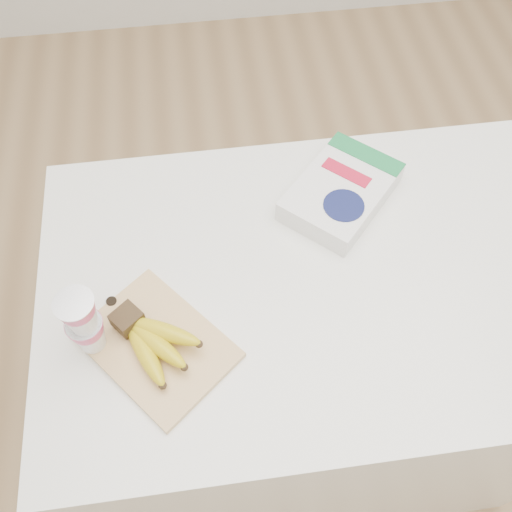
{
  "coord_description": "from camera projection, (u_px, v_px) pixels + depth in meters",
  "views": [
    {
      "loc": [
        -0.19,
        -0.55,
        1.74
      ],
      "look_at": [
        -0.11,
        0.03,
        0.84
      ],
      "focal_mm": 40.0,
      "sensor_mm": 36.0,
      "label": 1
    }
  ],
  "objects": [
    {
      "name": "cereal_box",
      "position": [
        341.0,
        192.0,
        1.18
      ],
      "size": [
        0.28,
        0.29,
        0.05
      ],
      "rotation": [
        0.0,
        0.0,
        -0.74
      ],
      "color": "white",
      "rests_on": "table"
    },
    {
      "name": "cutting_board",
      "position": [
        157.0,
        345.0,
        1.01
      ],
      "size": [
        0.31,
        0.32,
        0.01
      ],
      "primitive_type": "cube",
      "rotation": [
        0.0,
        0.0,
        0.69
      ],
      "color": "#E8B67F",
      "rests_on": "table"
    },
    {
      "name": "yogurt_stack",
      "position": [
        83.0,
        322.0,
        0.94
      ],
      "size": [
        0.07,
        0.07,
        0.15
      ],
      "color": "white",
      "rests_on": "cutting_board"
    },
    {
      "name": "bananas",
      "position": [
        152.0,
        340.0,
        0.98
      ],
      "size": [
        0.17,
        0.17,
        0.05
      ],
      "color": "#382816",
      "rests_on": "cutting_board"
    },
    {
      "name": "room",
      "position": [
        360.0,
        20.0,
        0.63
      ],
      "size": [
        4.0,
        4.0,
        4.0
      ],
      "color": "tan",
      "rests_on": "ground"
    },
    {
      "name": "table",
      "position": [
        302.0,
        358.0,
        1.43
      ],
      "size": [
        1.07,
        0.71,
        0.8
      ],
      "primitive_type": "cube",
      "color": "white",
      "rests_on": "ground"
    }
  ]
}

